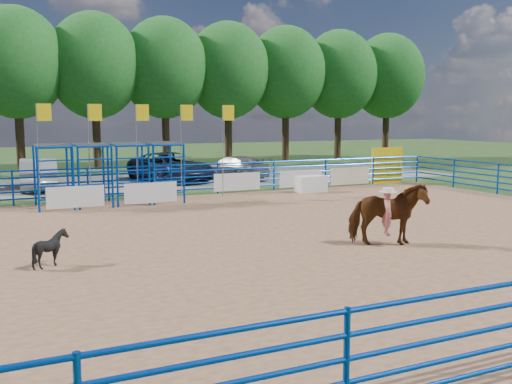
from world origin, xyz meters
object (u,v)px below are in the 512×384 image
(car_b, at_px, (39,174))
(calf, at_px, (51,248))
(car_d, at_px, (233,168))
(announcer_table, at_px, (311,184))
(car_c, at_px, (171,167))
(horse_and_rider, at_px, (388,213))

(car_b, bearing_deg, calf, 90.94)
(car_b, xyz_separation_m, car_d, (10.73, 0.26, -0.11))
(announcer_table, height_order, car_b, car_b)
(announcer_table, bearing_deg, car_d, 100.16)
(announcer_table, height_order, car_c, car_c)
(car_c, distance_m, car_d, 3.68)
(car_b, bearing_deg, car_d, -174.66)
(horse_and_rider, relative_size, car_c, 0.40)
(car_c, xyz_separation_m, car_d, (3.62, -0.62, -0.13))
(car_d, bearing_deg, calf, 33.59)
(car_b, relative_size, car_c, 0.82)
(horse_and_rider, xyz_separation_m, car_d, (2.64, 17.93, -0.26))
(car_c, relative_size, car_d, 1.23)
(car_b, bearing_deg, announcer_table, 154.81)
(announcer_table, height_order, horse_and_rider, horse_and_rider)
(car_d, bearing_deg, announcer_table, 79.01)
(horse_and_rider, distance_m, calf, 9.09)
(car_d, bearing_deg, car_c, -30.86)
(announcer_table, relative_size, car_b, 0.31)
(announcer_table, bearing_deg, horse_and_rider, -109.46)
(car_b, height_order, car_c, car_c)
(announcer_table, distance_m, horse_and_rider, 11.67)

